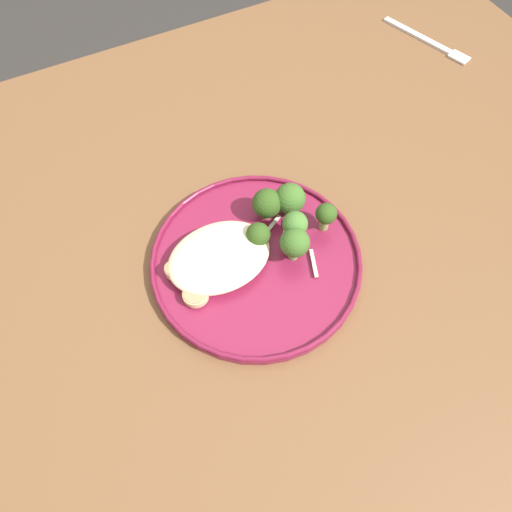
{
  "coord_description": "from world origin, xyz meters",
  "views": [
    {
      "loc": [
        -0.15,
        -0.32,
        1.31
      ],
      "look_at": [
        -0.01,
        -0.04,
        0.76
      ],
      "focal_mm": 32.74,
      "sensor_mm": 36.0,
      "label": 1
    }
  ],
  "objects_px": {
    "broccoli_floret_center_pile": "(258,235)",
    "broccoli_floret_right_tilted": "(290,199)",
    "broccoli_floret_tall_stalk": "(295,225)",
    "broccoli_floret_beside_noodles": "(267,204)",
    "seared_scallop_rear_pale": "(196,294)",
    "broccoli_floret_rear_charred": "(326,215)",
    "broccoli_floret_left_leaning": "(295,243)",
    "dinner_plate": "(256,260)",
    "seared_scallop_left_edge": "(224,273)",
    "seared_scallop_on_noodles": "(174,270)",
    "seared_scallop_center_golden": "(212,252)",
    "dinner_fork": "(429,41)"
  },
  "relations": [
    {
      "from": "dinner_plate",
      "to": "dinner_fork",
      "type": "height_order",
      "value": "dinner_plate"
    },
    {
      "from": "broccoli_floret_rear_charred",
      "to": "dinner_fork",
      "type": "distance_m",
      "value": 0.49
    },
    {
      "from": "seared_scallop_left_edge",
      "to": "broccoli_floret_rear_charred",
      "type": "distance_m",
      "value": 0.16
    },
    {
      "from": "broccoli_floret_right_tilted",
      "to": "dinner_plate",
      "type": "bearing_deg",
      "value": -147.5
    },
    {
      "from": "seared_scallop_on_noodles",
      "to": "broccoli_floret_center_pile",
      "type": "height_order",
      "value": "broccoli_floret_center_pile"
    },
    {
      "from": "seared_scallop_left_edge",
      "to": "broccoli_floret_tall_stalk",
      "type": "distance_m",
      "value": 0.11
    },
    {
      "from": "seared_scallop_left_edge",
      "to": "broccoli_floret_left_leaning",
      "type": "height_order",
      "value": "broccoli_floret_left_leaning"
    },
    {
      "from": "seared_scallop_rear_pale",
      "to": "broccoli_floret_left_leaning",
      "type": "height_order",
      "value": "broccoli_floret_left_leaning"
    },
    {
      "from": "seared_scallop_on_noodles",
      "to": "broccoli_floret_tall_stalk",
      "type": "relative_size",
      "value": 0.42
    },
    {
      "from": "seared_scallop_rear_pale",
      "to": "broccoli_floret_left_leaning",
      "type": "relative_size",
      "value": 0.6
    },
    {
      "from": "broccoli_floret_rear_charred",
      "to": "seared_scallop_on_noodles",
      "type": "bearing_deg",
      "value": 173.48
    },
    {
      "from": "seared_scallop_center_golden",
      "to": "broccoli_floret_right_tilted",
      "type": "height_order",
      "value": "broccoli_floret_right_tilted"
    },
    {
      "from": "seared_scallop_left_edge",
      "to": "broccoli_floret_rear_charred",
      "type": "height_order",
      "value": "broccoli_floret_rear_charred"
    },
    {
      "from": "dinner_plate",
      "to": "seared_scallop_rear_pale",
      "type": "height_order",
      "value": "seared_scallop_rear_pale"
    },
    {
      "from": "seared_scallop_left_edge",
      "to": "broccoli_floret_center_pile",
      "type": "bearing_deg",
      "value": 20.12
    },
    {
      "from": "broccoli_floret_left_leaning",
      "to": "broccoli_floret_beside_noodles",
      "type": "xyz_separation_m",
      "value": [
        -0.0,
        0.08,
        -0.01
      ]
    },
    {
      "from": "seared_scallop_rear_pale",
      "to": "dinner_fork",
      "type": "height_order",
      "value": "seared_scallop_rear_pale"
    },
    {
      "from": "broccoli_floret_center_pile",
      "to": "seared_scallop_rear_pale",
      "type": "bearing_deg",
      "value": -162.05
    },
    {
      "from": "seared_scallop_left_edge",
      "to": "dinner_fork",
      "type": "bearing_deg",
      "value": 26.97
    },
    {
      "from": "dinner_plate",
      "to": "seared_scallop_on_noodles",
      "type": "relative_size",
      "value": 11.95
    },
    {
      "from": "broccoli_floret_right_tilted",
      "to": "broccoli_floret_rear_charred",
      "type": "bearing_deg",
      "value": -55.93
    },
    {
      "from": "broccoli_floret_right_tilted",
      "to": "broccoli_floret_left_leaning",
      "type": "bearing_deg",
      "value": -114.31
    },
    {
      "from": "seared_scallop_rear_pale",
      "to": "dinner_fork",
      "type": "relative_size",
      "value": 0.19
    },
    {
      "from": "seared_scallop_left_edge",
      "to": "broccoli_floret_beside_noodles",
      "type": "height_order",
      "value": "broccoli_floret_beside_noodles"
    },
    {
      "from": "broccoli_floret_beside_noodles",
      "to": "broccoli_floret_rear_charred",
      "type": "bearing_deg",
      "value": -40.34
    },
    {
      "from": "seared_scallop_rear_pale",
      "to": "broccoli_floret_left_leaning",
      "type": "bearing_deg",
      "value": -1.13
    },
    {
      "from": "broccoli_floret_tall_stalk",
      "to": "broccoli_floret_beside_noodles",
      "type": "distance_m",
      "value": 0.06
    },
    {
      "from": "seared_scallop_on_noodles",
      "to": "broccoli_floret_beside_noodles",
      "type": "relative_size",
      "value": 0.46
    },
    {
      "from": "seared_scallop_rear_pale",
      "to": "broccoli_floret_rear_charred",
      "type": "relative_size",
      "value": 0.7
    },
    {
      "from": "seared_scallop_center_golden",
      "to": "dinner_plate",
      "type": "bearing_deg",
      "value": -31.96
    },
    {
      "from": "seared_scallop_rear_pale",
      "to": "broccoli_floret_beside_noodles",
      "type": "relative_size",
      "value": 0.66
    },
    {
      "from": "broccoli_floret_center_pile",
      "to": "dinner_fork",
      "type": "height_order",
      "value": "broccoli_floret_center_pile"
    },
    {
      "from": "broccoli_floret_right_tilted",
      "to": "broccoli_floret_beside_noodles",
      "type": "relative_size",
      "value": 1.04
    },
    {
      "from": "broccoli_floret_tall_stalk",
      "to": "broccoli_floret_beside_noodles",
      "type": "xyz_separation_m",
      "value": [
        -0.01,
        0.05,
        -0.01
      ]
    },
    {
      "from": "broccoli_floret_right_tilted",
      "to": "dinner_fork",
      "type": "xyz_separation_m",
      "value": [
        0.43,
        0.23,
        -0.04
      ]
    },
    {
      "from": "dinner_plate",
      "to": "broccoli_floret_beside_noodles",
      "type": "height_order",
      "value": "broccoli_floret_beside_noodles"
    },
    {
      "from": "broccoli_floret_rear_charred",
      "to": "broccoli_floret_right_tilted",
      "type": "bearing_deg",
      "value": 124.07
    },
    {
      "from": "dinner_plate",
      "to": "broccoli_floret_right_tilted",
      "type": "bearing_deg",
      "value": 32.5
    },
    {
      "from": "seared_scallop_left_edge",
      "to": "seared_scallop_center_golden",
      "type": "height_order",
      "value": "seared_scallop_center_golden"
    },
    {
      "from": "dinner_plate",
      "to": "broccoli_floret_right_tilted",
      "type": "xyz_separation_m",
      "value": [
        0.08,
        0.05,
        0.03
      ]
    },
    {
      "from": "broccoli_floret_center_pile",
      "to": "broccoli_floret_right_tilted",
      "type": "bearing_deg",
      "value": 25.14
    },
    {
      "from": "seared_scallop_left_edge",
      "to": "seared_scallop_center_golden",
      "type": "distance_m",
      "value": 0.04
    },
    {
      "from": "broccoli_floret_center_pile",
      "to": "seared_scallop_left_edge",
      "type": "bearing_deg",
      "value": -159.88
    },
    {
      "from": "broccoli_floret_tall_stalk",
      "to": "broccoli_floret_center_pile",
      "type": "bearing_deg",
      "value": 163.06
    },
    {
      "from": "broccoli_floret_right_tilted",
      "to": "broccoli_floret_beside_noodles",
      "type": "height_order",
      "value": "broccoli_floret_right_tilted"
    },
    {
      "from": "seared_scallop_left_edge",
      "to": "broccoli_floret_right_tilted",
      "type": "bearing_deg",
      "value": 22.73
    },
    {
      "from": "dinner_plate",
      "to": "seared_scallop_left_edge",
      "type": "height_order",
      "value": "seared_scallop_left_edge"
    },
    {
      "from": "broccoli_floret_rear_charred",
      "to": "dinner_fork",
      "type": "bearing_deg",
      "value": 34.68
    },
    {
      "from": "seared_scallop_center_golden",
      "to": "broccoli_floret_rear_charred",
      "type": "relative_size",
      "value": 0.65
    },
    {
      "from": "broccoli_floret_left_leaning",
      "to": "broccoli_floret_rear_charred",
      "type": "bearing_deg",
      "value": 20.07
    }
  ]
}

